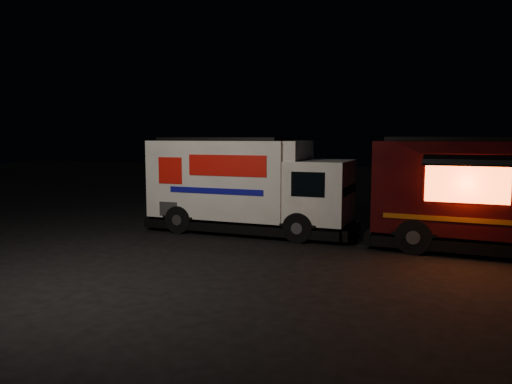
% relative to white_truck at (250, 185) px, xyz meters
% --- Properties ---
extents(ground, '(80.00, 80.00, 0.00)m').
position_rel_white_truck_xyz_m(ground, '(0.32, -3.44, -1.48)').
color(ground, black).
rests_on(ground, ground).
extents(white_truck, '(6.67, 2.65, 2.96)m').
position_rel_white_truck_xyz_m(white_truck, '(0.00, 0.00, 0.00)').
color(white_truck, white).
rests_on(white_truck, ground).
extents(red_truck, '(6.61, 3.00, 2.98)m').
position_rel_white_truck_xyz_m(red_truck, '(6.94, -0.72, 0.01)').
color(red_truck, '#3B0C0A').
rests_on(red_truck, ground).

